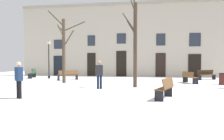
{
  "coord_description": "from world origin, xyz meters",
  "views": [
    {
      "loc": [
        2.41,
        -13.03,
        1.72
      ],
      "look_at": [
        0.0,
        2.05,
        1.05
      ],
      "focal_mm": 34.16,
      "sensor_mm": 36.0,
      "label": 1
    }
  ],
  "objects_px": {
    "streetlamp": "(49,55)",
    "bench_back_to_back_left": "(33,73)",
    "litter_bin": "(223,79)",
    "tree_near_facade": "(135,43)",
    "bench_by_litter_bin": "(165,88)",
    "bench_far_corner": "(68,75)",
    "person_strolling": "(19,78)",
    "person_by_shop_door": "(99,73)",
    "bench_near_center_tree": "(206,75)",
    "tree_foreground": "(64,47)",
    "bench_facing_shops": "(190,77)"
  },
  "relations": [
    {
      "from": "tree_near_facade",
      "to": "litter_bin",
      "type": "height_order",
      "value": "tree_near_facade"
    },
    {
      "from": "bench_far_corner",
      "to": "bench_by_litter_bin",
      "type": "bearing_deg",
      "value": 92.35
    },
    {
      "from": "bench_facing_shops",
      "to": "bench_back_to_back_left",
      "type": "height_order",
      "value": "bench_back_to_back_left"
    },
    {
      "from": "person_strolling",
      "to": "bench_near_center_tree",
      "type": "bearing_deg",
      "value": -101.75
    },
    {
      "from": "litter_bin",
      "to": "bench_by_litter_bin",
      "type": "bearing_deg",
      "value": -125.48
    },
    {
      "from": "litter_bin",
      "to": "bench_near_center_tree",
      "type": "height_order",
      "value": "bench_near_center_tree"
    },
    {
      "from": "bench_near_center_tree",
      "to": "bench_far_corner",
      "type": "bearing_deg",
      "value": 162.31
    },
    {
      "from": "tree_foreground",
      "to": "person_by_shop_door",
      "type": "distance_m",
      "value": 4.92
    },
    {
      "from": "litter_bin",
      "to": "bench_facing_shops",
      "type": "relative_size",
      "value": 0.49
    },
    {
      "from": "tree_foreground",
      "to": "bench_far_corner",
      "type": "height_order",
      "value": "tree_foreground"
    },
    {
      "from": "tree_near_facade",
      "to": "bench_by_litter_bin",
      "type": "bearing_deg",
      "value": -68.46
    },
    {
      "from": "tree_foreground",
      "to": "bench_near_center_tree",
      "type": "xyz_separation_m",
      "value": [
        11.66,
        4.66,
        -2.29
      ]
    },
    {
      "from": "tree_foreground",
      "to": "bench_facing_shops",
      "type": "xyz_separation_m",
      "value": [
        9.55,
        1.33,
        -2.3
      ]
    },
    {
      "from": "litter_bin",
      "to": "bench_far_corner",
      "type": "bearing_deg",
      "value": 171.54
    },
    {
      "from": "tree_near_facade",
      "to": "streetlamp",
      "type": "bearing_deg",
      "value": 147.05
    },
    {
      "from": "tree_near_facade",
      "to": "streetlamp",
      "type": "distance_m",
      "value": 10.22
    },
    {
      "from": "tree_near_facade",
      "to": "streetlamp",
      "type": "height_order",
      "value": "tree_near_facade"
    },
    {
      "from": "tree_foreground",
      "to": "bench_near_center_tree",
      "type": "height_order",
      "value": "tree_foreground"
    },
    {
      "from": "litter_bin",
      "to": "person_strolling",
      "type": "relative_size",
      "value": 0.5
    },
    {
      "from": "bench_facing_shops",
      "to": "person_strolling",
      "type": "bearing_deg",
      "value": 113.82
    },
    {
      "from": "bench_by_litter_bin",
      "to": "tree_foreground",
      "type": "bearing_deg",
      "value": -108.23
    },
    {
      "from": "person_by_shop_door",
      "to": "tree_foreground",
      "type": "bearing_deg",
      "value": -68.57
    },
    {
      "from": "streetlamp",
      "to": "tree_near_facade",
      "type": "bearing_deg",
      "value": -32.95
    },
    {
      "from": "bench_by_litter_bin",
      "to": "person_by_shop_door",
      "type": "distance_m",
      "value": 4.66
    },
    {
      "from": "tree_near_facade",
      "to": "person_by_shop_door",
      "type": "relative_size",
      "value": 3.4
    },
    {
      "from": "streetlamp",
      "to": "person_by_shop_door",
      "type": "distance_m",
      "value": 9.41
    },
    {
      "from": "bench_near_center_tree",
      "to": "person_by_shop_door",
      "type": "height_order",
      "value": "person_by_shop_door"
    },
    {
      "from": "tree_foreground",
      "to": "litter_bin",
      "type": "xyz_separation_m",
      "value": [
        11.66,
        0.51,
        -2.33
      ]
    },
    {
      "from": "bench_facing_shops",
      "to": "person_strolling",
      "type": "distance_m",
      "value": 12.14
    },
    {
      "from": "bench_facing_shops",
      "to": "bench_near_center_tree",
      "type": "bearing_deg",
      "value": -50.46
    },
    {
      "from": "bench_facing_shops",
      "to": "bench_far_corner",
      "type": "height_order",
      "value": "bench_facing_shops"
    },
    {
      "from": "litter_bin",
      "to": "bench_back_to_back_left",
      "type": "distance_m",
      "value": 16.86
    },
    {
      "from": "tree_foreground",
      "to": "tree_near_facade",
      "type": "bearing_deg",
      "value": -18.53
    },
    {
      "from": "bench_far_corner",
      "to": "person_by_shop_door",
      "type": "bearing_deg",
      "value": 86.15
    },
    {
      "from": "tree_near_facade",
      "to": "bench_facing_shops",
      "type": "bearing_deg",
      "value": 38.49
    },
    {
      "from": "bench_near_center_tree",
      "to": "bench_far_corner",
      "type": "xyz_separation_m",
      "value": [
        -12.23,
        -2.33,
        0.01
      ]
    },
    {
      "from": "bench_by_litter_bin",
      "to": "bench_near_center_tree",
      "type": "distance_m",
      "value": 11.45
    },
    {
      "from": "person_strolling",
      "to": "person_by_shop_door",
      "type": "xyz_separation_m",
      "value": [
        2.91,
        3.78,
        0.03
      ]
    },
    {
      "from": "bench_far_corner",
      "to": "tree_foreground",
      "type": "bearing_deg",
      "value": 62.89
    },
    {
      "from": "streetlamp",
      "to": "bench_back_to_back_left",
      "type": "bearing_deg",
      "value": 173.01
    },
    {
      "from": "bench_by_litter_bin",
      "to": "person_strolling",
      "type": "distance_m",
      "value": 6.66
    },
    {
      "from": "bench_facing_shops",
      "to": "tree_near_facade",
      "type": "bearing_deg",
      "value": 110.29
    },
    {
      "from": "tree_near_facade",
      "to": "person_strolling",
      "type": "height_order",
      "value": "tree_near_facade"
    },
    {
      "from": "bench_far_corner",
      "to": "bench_back_to_back_left",
      "type": "bearing_deg",
      "value": -61.19
    },
    {
      "from": "tree_foreground",
      "to": "bench_back_to_back_left",
      "type": "bearing_deg",
      "value": 141.09
    },
    {
      "from": "tree_near_facade",
      "to": "bench_by_litter_bin",
      "type": "height_order",
      "value": "tree_near_facade"
    },
    {
      "from": "tree_near_facade",
      "to": "person_strolling",
      "type": "bearing_deg",
      "value": -135.42
    },
    {
      "from": "tree_near_facade",
      "to": "litter_bin",
      "type": "bearing_deg",
      "value": 21.21
    },
    {
      "from": "tree_foreground",
      "to": "person_strolling",
      "type": "bearing_deg",
      "value": -85.44
    },
    {
      "from": "bench_by_litter_bin",
      "to": "tree_near_facade",
      "type": "bearing_deg",
      "value": -137.28
    }
  ]
}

